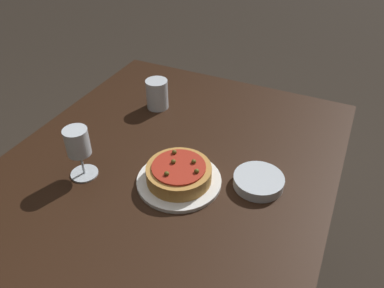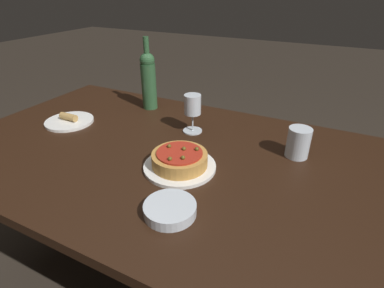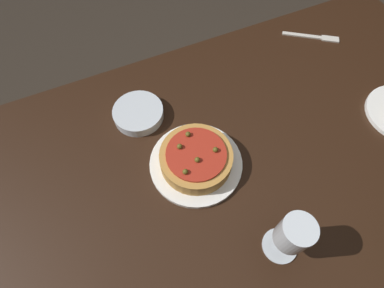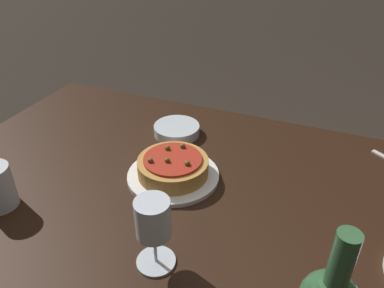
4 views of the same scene
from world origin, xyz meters
TOP-DOWN VIEW (x-y plane):
  - ground_plane at (0.00, 0.00)m, footprint 14.00×14.00m
  - dining_table at (0.00, 0.00)m, footprint 1.59×0.98m
  - dinner_plate at (-0.14, 0.07)m, footprint 0.24×0.24m
  - pizza at (-0.14, 0.07)m, footprint 0.19×0.19m
  - wine_glass at (-0.05, -0.20)m, footprint 0.08×0.08m
  - wine_bottle at (0.25, -0.34)m, footprint 0.07×0.07m
  - water_cup at (-0.47, -0.19)m, footprint 0.08×0.08m
  - side_bowl at (-0.22, 0.28)m, footprint 0.14×0.14m
  - side_plate at (0.48, -0.03)m, footprint 0.21×0.21m

SIDE VIEW (x-z plane):
  - ground_plane at x=0.00m, z-range 0.00..0.00m
  - dining_table at x=0.00m, z-range 0.30..1.06m
  - dinner_plate at x=-0.14m, z-range 0.76..0.77m
  - side_plate at x=0.48m, z-range 0.75..0.79m
  - side_bowl at x=-0.22m, z-range 0.76..0.79m
  - pizza at x=-0.14m, z-range 0.77..0.83m
  - water_cup at x=-0.47m, z-range 0.76..0.87m
  - wine_glass at x=-0.05m, z-range 0.79..0.95m
  - wine_bottle at x=0.25m, z-range 0.74..1.07m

